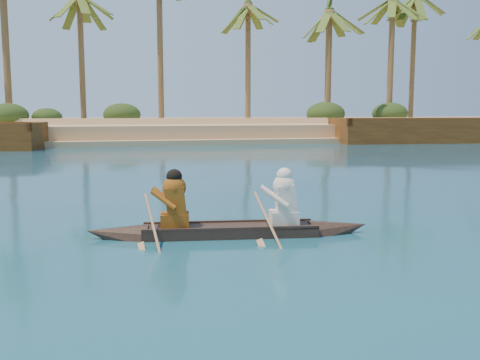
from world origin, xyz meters
name	(u,v)px	position (x,y,z in m)	size (l,w,h in m)	color
ground	(72,206)	(0.00, 0.00, 0.00)	(160.00, 160.00, 0.00)	navy
sandy_embankment	(100,128)	(0.00, 46.89, 0.53)	(150.00, 51.00, 1.50)	tan
palm_grove	(95,44)	(0.00, 35.00, 8.00)	(110.00, 14.00, 16.00)	#41581F
shrub_cluster	(97,125)	(0.00, 31.50, 1.20)	(100.00, 6.00, 2.40)	#233C15
canoe	(230,221)	(3.07, -4.00, 0.28)	(5.27, 1.36, 1.44)	#37261E
barge_right	(419,132)	(23.31, 22.00, 0.74)	(12.97, 5.22, 2.11)	brown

